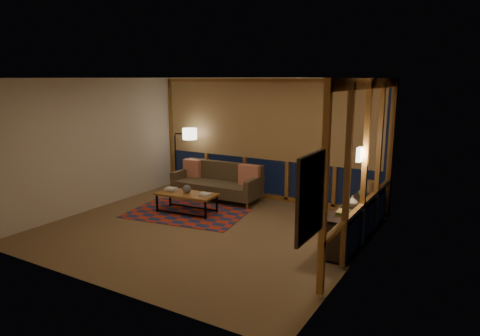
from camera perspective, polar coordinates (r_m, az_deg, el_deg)
The scene contains 21 objects.
floor at distance 7.90m, azimuth -4.76°, elevation -8.14°, with size 5.50×5.00×0.01m, color #90714A.
ceiling at distance 7.43m, azimuth -5.12°, elevation 11.85°, with size 5.50×5.00×0.01m, color white.
walls at distance 7.55m, azimuth -4.94°, elevation 1.54°, with size 5.51×5.01×2.70m.
window_wall_back at distance 9.61m, azimuth 3.48°, elevation 3.77°, with size 5.30×0.16×2.60m, color #A9642F, non-canonical shape.
window_wall_right at distance 6.98m, azimuth 16.37°, elevation 0.26°, with size 0.16×3.70×2.60m, color #A9642F, non-canonical shape.
wall_art at distance 4.66m, azimuth 9.29°, elevation -3.75°, with size 0.06×0.74×0.94m, color #CF442B, non-canonical shape.
wall_sconce at distance 6.81m, azimuth 15.66°, elevation 1.74°, with size 0.12×0.18×0.22m, color white, non-canonical shape.
sofa at distance 9.65m, azimuth -3.12°, elevation -1.90°, with size 1.99×0.80×0.81m, color brown, non-canonical shape.
pillow_left at distance 10.16m, azimuth -6.39°, elevation -0.03°, with size 0.42×0.14×0.42m, color #D83200, non-canonical shape.
pillow_right at distance 9.34m, azimuth 1.23°, elevation -0.86°, with size 0.47×0.16×0.47m, color #D83200, non-canonical shape.
area_rug at distance 8.84m, azimuth -7.08°, elevation -5.96°, with size 2.32×1.55×0.01m, color #B6301B.
coffee_table at distance 8.82m, azimuth -7.11°, elevation -4.65°, with size 1.23×0.57×0.41m, color #A9642F, non-canonical shape.
book_stack_a at distance 8.98m, azimuth -9.17°, elevation -2.81°, with size 0.25×0.20×0.07m, color silver, non-canonical shape.
book_stack_b at distance 8.53m, azimuth -4.72°, elevation -3.54°, with size 0.25×0.20×0.05m, color silver, non-canonical shape.
ceramic_pot at distance 8.76m, azimuth -7.11°, elevation -2.78°, with size 0.17×0.17×0.17m, color #2B2B2C.
floor_lamp at distance 10.37m, azimuth -8.59°, elevation 1.05°, with size 0.52×0.34×1.55m, color black, non-canonical shape.
bookshelf at distance 7.66m, azimuth 15.28°, elevation -6.68°, with size 0.40×2.53×0.63m, color #37291F, non-canonical shape.
basket at distance 8.30m, azimuth 16.78°, elevation -2.35°, with size 0.26×0.26×0.20m, color olive.
teal_bowl at distance 7.85m, azimuth 16.08°, elevation -3.25°, with size 0.16×0.16×0.16m, color teal.
vase at distance 7.22m, azimuth 14.73°, elevation -4.34°, with size 0.18×0.18×0.19m, color #C0B297.
shelf_book_stack at distance 6.78m, azimuth 13.56°, elevation -5.84°, with size 0.18×0.26×0.07m, color silver, non-canonical shape.
Camera 1 is at (4.31, -6.05, 2.69)m, focal length 32.00 mm.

